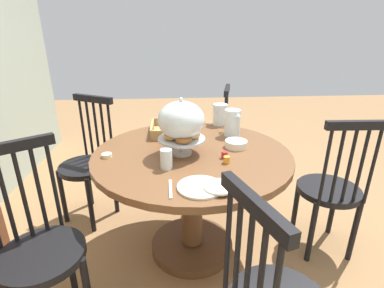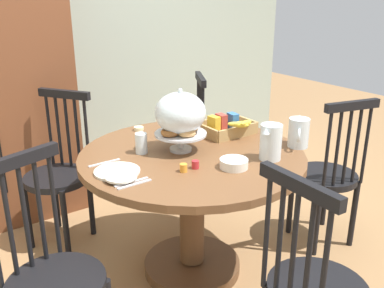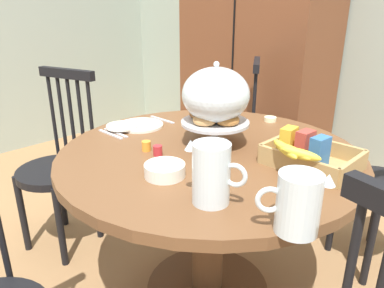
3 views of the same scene
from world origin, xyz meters
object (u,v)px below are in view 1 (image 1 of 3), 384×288
dining_table (192,182)px  windsor_chair_near_window (210,143)px  cereal_basket (170,127)px  pastry_stand_with_dome (181,122)px  orange_juice_pitcher (220,115)px  cereal_bowl (236,144)px  milk_pitcher (232,124)px  drinking_glass (166,159)px  china_plate_small (219,187)px  windsor_chair_host_seat (330,192)px  butter_dish (107,155)px  windsor_chair_by_cabinet (88,165)px  china_plate_large (200,187)px  windsor_chair_facing_door (40,252)px

dining_table → windsor_chair_near_window: size_ratio=1.24×
cereal_basket → pastry_stand_with_dome: bearing=-169.9°
dining_table → cereal_basket: size_ratio=3.82×
orange_juice_pitcher → cereal_bowl: bearing=-177.2°
milk_pitcher → drinking_glass: milk_pitcher is taller
drinking_glass → dining_table: bearing=-34.8°
china_plate_small → cereal_bowl: bearing=-20.2°
windsor_chair_near_window → cereal_basket: 0.72m
windsor_chair_host_seat → milk_pitcher: (0.33, 0.60, 0.37)m
windsor_chair_host_seat → drinking_glass: 1.12m
pastry_stand_with_dome → cereal_bowl: bearing=-76.9°
orange_juice_pitcher → china_plate_small: bearing=170.5°
windsor_chair_near_window → windsor_chair_host_seat: same height
orange_juice_pitcher → butter_dish: (-0.58, 0.76, -0.06)m
milk_pitcher → china_plate_small: 0.78m
windsor_chair_near_window → windsor_chair_by_cabinet: 1.09m
china_plate_small → china_plate_large: bearing=75.3°
china_plate_large → drinking_glass: drinking_glass is taller
china_plate_small → cereal_bowl: size_ratio=1.07×
dining_table → china_plate_large: (-0.44, -0.01, 0.22)m
windsor_chair_host_seat → china_plate_large: bearing=113.4°
orange_juice_pitcher → cereal_basket: (-0.18, 0.39, -0.03)m
windsor_chair_facing_door → cereal_bowl: windsor_chair_facing_door is taller
windsor_chair_near_window → cereal_basket: bearing=145.0°
pastry_stand_with_dome → cereal_bowl: pastry_stand_with_dome is taller
windsor_chair_host_seat → china_plate_small: size_ratio=6.50×
orange_juice_pitcher → china_plate_small: (-1.00, 0.17, -0.06)m
windsor_chair_near_window → drinking_glass: (-1.09, 0.39, 0.34)m
china_plate_large → windsor_chair_host_seat: bearing=-66.6°
pastry_stand_with_dome → china_plate_small: 0.50m
windsor_chair_facing_door → windsor_chair_host_seat: (0.43, -1.66, 0.00)m
cereal_basket → drinking_glass: (-0.57, 0.02, 0.01)m
windsor_chair_facing_door → drinking_glass: (0.27, -0.61, 0.34)m
windsor_chair_near_window → milk_pitcher: windsor_chair_near_window is taller
windsor_chair_by_cabinet → pastry_stand_with_dome: bearing=-124.6°
dining_table → china_plate_large: china_plate_large is taller
dining_table → butter_dish: 0.55m
dining_table → cereal_basket: 0.45m
dining_table → china_plate_small: 0.53m
cereal_bowl → butter_dish: size_ratio=2.33×
orange_juice_pitcher → drinking_glass: orange_juice_pitcher is taller
windsor_chair_near_window → dining_table: bearing=165.0°
windsor_chair_host_seat → windsor_chair_facing_door: bearing=104.6°
china_plate_small → dining_table: bearing=11.3°
dining_table → windsor_chair_by_cabinet: (0.46, 0.78, -0.08)m
windsor_chair_facing_door → cereal_basket: (0.84, -0.63, 0.33)m
milk_pitcher → windsor_chair_by_cabinet: bearing=80.4°
china_plate_small → butter_dish: same height
butter_dish → pastry_stand_with_dome: bearing=-87.9°
windsor_chair_by_cabinet → orange_juice_pitcher: (0.07, -1.04, 0.36)m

